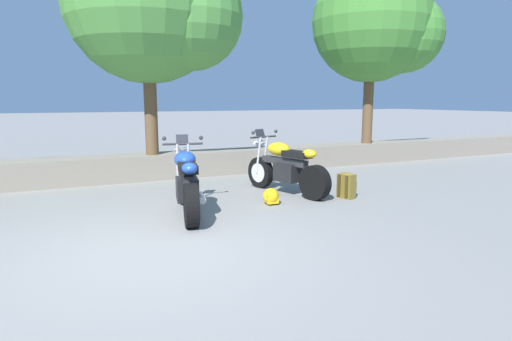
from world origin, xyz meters
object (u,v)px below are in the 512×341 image
object	(u,v)px
motorcycle_blue_near_left	(187,183)
rider_backpack	(347,185)
rider_helmet	(271,197)
motorcycle_yellow_centre	(285,168)
leafy_tree_mid_right	(378,25)
leafy_tree_mid_left	(156,4)

from	to	relation	value
motorcycle_blue_near_left	rider_backpack	bearing A→B (deg)	-3.31
motorcycle_blue_near_left	rider_helmet	xyz separation A→B (m)	(1.45, -0.02, -0.35)
rider_backpack	rider_helmet	distance (m)	1.46
motorcycle_yellow_centre	rider_backpack	xyz separation A→B (m)	(0.80, -0.84, -0.24)
motorcycle_yellow_centre	rider_backpack	size ratio (longest dim) A/B	4.31
rider_backpack	rider_helmet	world-z (taller)	rider_backpack
leafy_tree_mid_right	rider_helmet	bearing A→B (deg)	-146.78
motorcycle_blue_near_left	rider_backpack	size ratio (longest dim) A/B	4.36
motorcycle_yellow_centre	rider_helmet	xyz separation A→B (m)	(-0.65, -0.69, -0.35)
rider_helmet	leafy_tree_mid_left	size ratio (longest dim) A/B	0.06
leafy_tree_mid_left	leafy_tree_mid_right	size ratio (longest dim) A/B	1.03
leafy_tree_mid_left	leafy_tree_mid_right	bearing A→B (deg)	0.14
motorcycle_blue_near_left	leafy_tree_mid_right	world-z (taller)	leafy_tree_mid_right
rider_helmet	leafy_tree_mid_right	distance (m)	6.80
motorcycle_yellow_centre	rider_backpack	distance (m)	1.19
leafy_tree_mid_left	leafy_tree_mid_right	world-z (taller)	leafy_tree_mid_left
rider_backpack	leafy_tree_mid_left	distance (m)	5.45
motorcycle_yellow_centre	leafy_tree_mid_left	distance (m)	4.44
rider_backpack	leafy_tree_mid_right	size ratio (longest dim) A/B	0.10
leafy_tree_mid_left	rider_helmet	bearing A→B (deg)	-70.11
rider_helmet	motorcycle_yellow_centre	bearing A→B (deg)	46.88
motorcycle_yellow_centre	motorcycle_blue_near_left	bearing A→B (deg)	-162.24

